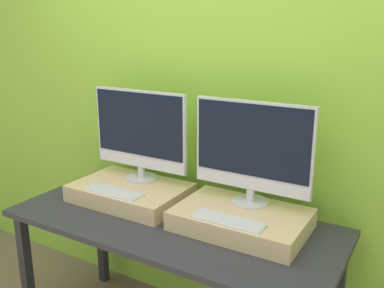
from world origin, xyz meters
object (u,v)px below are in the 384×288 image
at_px(monitor_right, 252,150).
at_px(keyboard_right, 228,220).
at_px(monitor_left, 140,132).
at_px(keyboard_left, 113,192).

xyz_separation_m(monitor_right, keyboard_right, (-0.00, -0.24, -0.26)).
relative_size(monitor_left, keyboard_left, 1.79).
bearing_deg(keyboard_right, monitor_right, 90.00).
relative_size(monitor_right, keyboard_right, 1.79).
height_order(monitor_left, keyboard_right, monitor_left).
bearing_deg(keyboard_right, keyboard_left, 180.00).
bearing_deg(monitor_right, keyboard_right, -90.00).
xyz_separation_m(monitor_left, keyboard_left, (0.00, -0.24, -0.26)).
bearing_deg(monitor_right, keyboard_left, -159.85).
bearing_deg(monitor_left, keyboard_right, -20.15).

